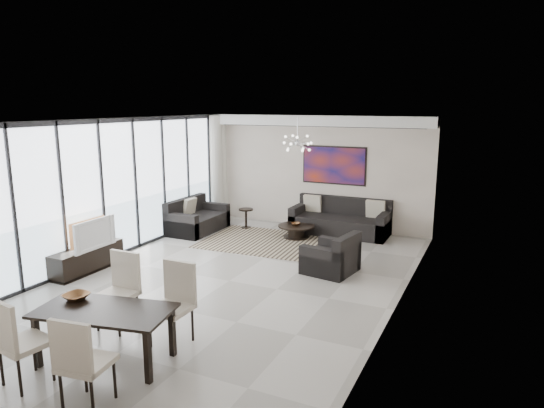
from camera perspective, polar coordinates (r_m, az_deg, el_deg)
The scene contains 20 objects.
room_shell at distance 8.41m, azimuth -2.50°, elevation -0.23°, with size 6.00×9.00×2.90m.
window_wall at distance 10.35m, azimuth -18.99°, elevation 1.51°, with size 0.37×8.95×2.90m.
soffit at distance 12.36m, azimuth 4.94°, elevation 9.75°, with size 5.98×0.40×0.26m, color white.
painting at distance 12.44m, azimuth 7.29°, elevation 4.53°, with size 1.68×0.04×0.98m, color #A32D16.
chandelier at distance 10.60m, azimuth 3.02°, elevation 7.17°, with size 0.66×0.66×0.71m.
rug at distance 11.44m, azimuth -0.70°, elevation -4.43°, with size 2.88×2.22×0.01m, color black.
coffee_table at distance 11.75m, azimuth 2.88°, elevation -3.15°, with size 0.89×0.89×0.31m.
bowl_coffee at distance 11.68m, azimuth 2.82°, elevation -2.38°, with size 0.22×0.22×0.07m, color brown.
sofa_main at distance 12.22m, azimuth 8.05°, elevation -2.09°, with size 2.40×0.98×0.87m.
loveseat at distance 12.47m, azimuth -8.89°, elevation -1.90°, with size 0.93×1.66×0.83m.
armchair at distance 9.43m, azimuth 7.08°, elevation -6.43°, with size 1.01×1.05×0.78m.
side_table at distance 12.61m, azimuth -3.08°, elevation -1.32°, with size 0.37×0.37×0.51m.
tv_console at distance 10.09m, azimuth -20.92°, elevation -6.07°, with size 0.43×1.54×0.48m, color black.
television at distance 9.83m, azimuth -20.52°, elevation -3.29°, with size 1.00×0.13×0.58m, color gray.
dining_table at distance 6.51m, azimuth -19.10°, elevation -12.33°, with size 1.81×1.16×0.70m.
dining_chair_sw at distance 6.34m, azimuth -28.03°, elevation -13.64°, with size 0.57×0.57×1.08m.
dining_chair_se at distance 5.63m, azimuth -21.72°, elevation -16.44°, with size 0.55×0.55×1.06m.
dining_chair_nw at distance 7.42m, azimuth -17.33°, elevation -8.98°, with size 0.51×0.51×1.10m.
dining_chair_ne at distance 6.78m, azimuth -11.31°, elevation -10.64°, with size 0.51×0.51×1.11m.
bowl_dining at distance 6.88m, azimuth -22.05°, elevation -10.07°, with size 0.32×0.32×0.08m, color brown.
Camera 1 is at (4.30, -7.28, 3.20)m, focal length 32.00 mm.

